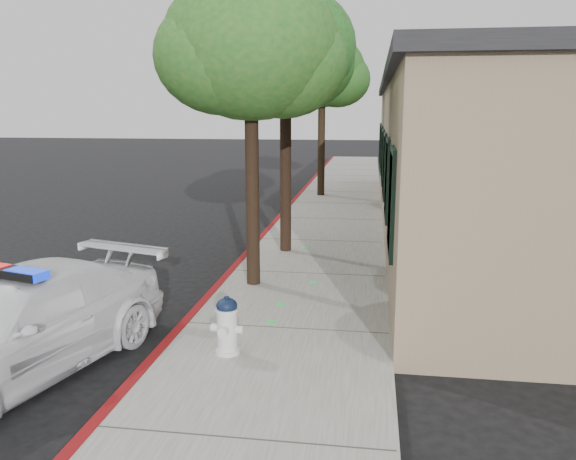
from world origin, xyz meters
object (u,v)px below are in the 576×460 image
(fire_hydrant, at_px, (227,325))
(street_tree_far, at_px, (323,74))
(clapboard_building, at_px, (510,155))
(street_tree_near, at_px, (251,52))
(police_car, at_px, (14,326))
(street_tree_mid, at_px, (286,53))

(fire_hydrant, height_order, street_tree_far, street_tree_far)
(clapboard_building, relative_size, street_tree_near, 3.72)
(police_car, bearing_deg, clapboard_building, 68.11)
(street_tree_near, distance_m, street_tree_mid, 2.75)
(fire_hydrant, bearing_deg, street_tree_mid, 94.81)
(fire_hydrant, distance_m, street_tree_far, 15.46)
(clapboard_building, height_order, street_tree_mid, street_tree_mid)
(police_car, relative_size, fire_hydrant, 6.16)
(clapboard_building, relative_size, street_tree_mid, 3.56)
(police_car, distance_m, street_tree_far, 16.32)
(street_tree_mid, bearing_deg, street_tree_near, -94.19)
(police_car, distance_m, street_tree_near, 5.83)
(fire_hydrant, height_order, street_tree_near, street_tree_near)
(clapboard_building, distance_m, police_car, 13.64)
(street_tree_mid, bearing_deg, clapboard_building, 35.45)
(clapboard_building, height_order, fire_hydrant, clapboard_building)
(fire_hydrant, bearing_deg, street_tree_far, 94.14)
(police_car, height_order, street_tree_near, street_tree_near)
(street_tree_mid, distance_m, street_tree_far, 8.99)
(street_tree_near, xyz_separation_m, street_tree_mid, (0.20, 2.73, 0.23))
(fire_hydrant, distance_m, street_tree_mid, 7.15)
(fire_hydrant, relative_size, street_tree_near, 0.14)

